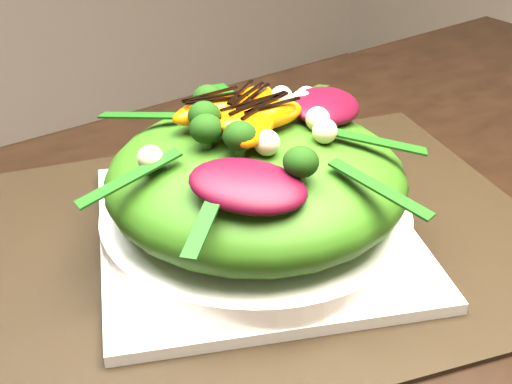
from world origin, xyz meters
TOP-DOWN VIEW (x-y plane):
  - placemat at (0.12, 0.16)m, footprint 0.56×0.49m
  - plate_base at (0.12, 0.16)m, footprint 0.33×0.33m
  - salad_bowl at (0.12, 0.16)m, footprint 0.26×0.26m
  - lettuce_mound at (0.12, 0.16)m, footprint 0.29×0.29m
  - radicchio_leaf at (0.19, 0.16)m, footprint 0.09×0.08m
  - orange_segment at (0.10, 0.16)m, footprint 0.07×0.04m
  - broccoli_floret at (0.07, 0.19)m, footprint 0.04×0.04m
  - macadamia_nut at (0.15, 0.13)m, footprint 0.02×0.02m
  - balsamic_drizzle at (0.10, 0.16)m, footprint 0.04×0.01m

SIDE VIEW (x-z plane):
  - placemat at x=0.12m, z-range 0.75..0.75m
  - plate_base at x=0.12m, z-range 0.75..0.76m
  - salad_bowl at x=0.12m, z-range 0.76..0.78m
  - lettuce_mound at x=0.12m, z-range 0.77..0.85m
  - radicchio_leaf at x=0.19m, z-range 0.84..0.86m
  - macadamia_nut at x=0.15m, z-range 0.85..0.87m
  - orange_segment at x=0.10m, z-range 0.85..0.87m
  - broccoli_floret at x=0.07m, z-range 0.85..0.88m
  - balsamic_drizzle at x=0.10m, z-range 0.87..0.87m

